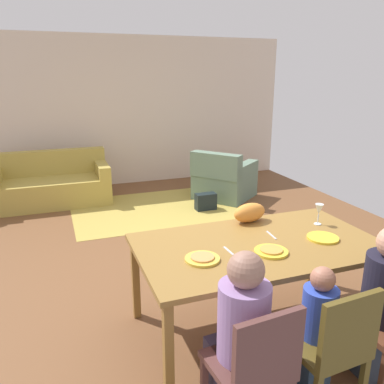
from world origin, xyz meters
TOP-DOWN VIEW (x-y plane):
  - ground_plane at (0.00, 0.45)m, footprint 6.45×6.09m
  - back_wall at (0.00, 3.54)m, footprint 6.45×0.10m
  - dining_table at (0.20, -1.37)m, footprint 1.90×1.09m
  - plate_near_man at (-0.32, -1.49)m, footprint 0.25×0.25m
  - pizza_near_man at (-0.32, -1.49)m, footprint 0.17×0.17m
  - plate_near_child at (0.20, -1.55)m, footprint 0.25×0.25m
  - pizza_near_child at (0.20, -1.55)m, footprint 0.17×0.17m
  - plate_near_woman at (0.72, -1.47)m, footprint 0.25×0.25m
  - wine_glass at (0.88, -1.19)m, footprint 0.07×0.07m
  - fork at (-0.08, -1.42)m, footprint 0.02×0.15m
  - knife at (0.37, -1.27)m, footprint 0.03×0.17m
  - dining_chair_man at (-0.31, -2.27)m, footprint 0.46×0.46m
  - person_man at (-0.32, -2.10)m, footprint 0.30×0.41m
  - dining_chair_child at (0.21, -2.27)m, footprint 0.45×0.45m
  - person_child at (0.20, -2.10)m, footprint 0.22×0.29m
  - person_woman at (0.72, -2.10)m, footprint 0.30×0.40m
  - cat at (0.35, -0.92)m, footprint 0.34×0.22m
  - area_rug at (0.23, 1.82)m, footprint 2.60×1.80m
  - couch at (-1.30, 2.68)m, footprint 1.80×0.86m
  - armchair at (1.43, 1.99)m, footprint 1.20×1.20m
  - handbag at (0.92, 1.52)m, footprint 0.32×0.16m

SIDE VIEW (x-z plane):
  - ground_plane at x=0.00m, z-range -0.02..0.00m
  - area_rug at x=0.23m, z-range 0.00..0.01m
  - handbag at x=0.92m, z-range 0.00..0.26m
  - couch at x=-1.30m, z-range -0.11..0.71m
  - armchair at x=1.43m, z-range -0.09..0.73m
  - person_child at x=0.20m, z-range -0.03..0.89m
  - dining_chair_man at x=-0.31m, z-range 0.06..0.93m
  - dining_chair_child at x=0.21m, z-range 0.06..0.93m
  - person_man at x=-0.32m, z-range -0.04..1.07m
  - person_woman at x=0.72m, z-range -0.04..1.07m
  - dining_table at x=0.20m, z-range 0.32..1.08m
  - fork at x=-0.08m, z-range 0.76..0.77m
  - knife at x=0.37m, z-range 0.76..0.77m
  - plate_near_man at x=-0.32m, z-range 0.76..0.78m
  - plate_near_child at x=0.20m, z-range 0.76..0.78m
  - plate_near_woman at x=0.72m, z-range 0.76..0.78m
  - pizza_near_man at x=-0.32m, z-range 0.78..0.79m
  - pizza_near_child at x=0.20m, z-range 0.78..0.79m
  - cat at x=0.35m, z-range 0.76..0.93m
  - wine_glass at x=0.88m, z-range 0.80..0.99m
  - back_wall at x=0.00m, z-range 0.00..2.70m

